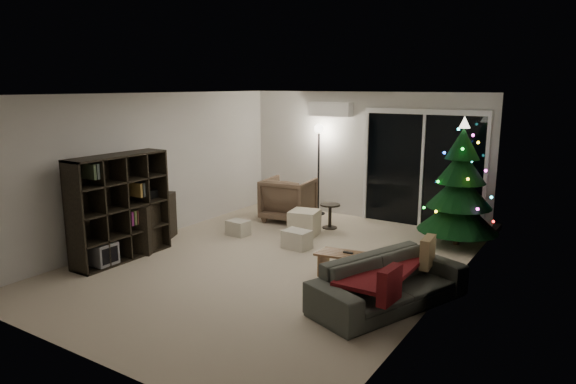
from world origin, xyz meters
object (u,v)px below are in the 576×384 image
at_px(media_cabinet, 150,221).
at_px(coffee_table, 358,267).
at_px(sofa, 389,282).
at_px(christmas_tree, 460,182).
at_px(armchair, 289,199).
at_px(bookshelf, 111,206).

xyz_separation_m(media_cabinet, coffee_table, (3.63, 0.38, -0.21)).
relative_size(sofa, christmas_tree, 0.96).
bearing_deg(armchair, bookshelf, 62.71).
height_order(bookshelf, sofa, bookshelf).
xyz_separation_m(armchair, sofa, (3.18, -2.75, -0.13)).
xyz_separation_m(media_cabinet, christmas_tree, (4.34, 2.74, 0.67)).
bearing_deg(bookshelf, sofa, 19.62).
height_order(sofa, christmas_tree, christmas_tree).
bearing_deg(media_cabinet, coffee_table, -18.17).
bearing_deg(sofa, bookshelf, 119.24).
bearing_deg(coffee_table, media_cabinet, 177.66).
xyz_separation_m(sofa, coffee_table, (-0.67, 0.56, -0.12)).
height_order(armchair, coffee_table, armchair).
xyz_separation_m(media_cabinet, armchair, (1.12, 2.56, 0.03)).
distance_m(bookshelf, media_cabinet, 0.85).
height_order(media_cabinet, armchair, armchair).
bearing_deg(coffee_table, armchair, 130.65).
bearing_deg(christmas_tree, armchair, -176.83).
xyz_separation_m(bookshelf, media_cabinet, (0.00, 0.74, -0.41)).
bearing_deg(coffee_table, christmas_tree, 64.81).
bearing_deg(coffee_table, bookshelf, -171.09).
height_order(media_cabinet, christmas_tree, christmas_tree).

